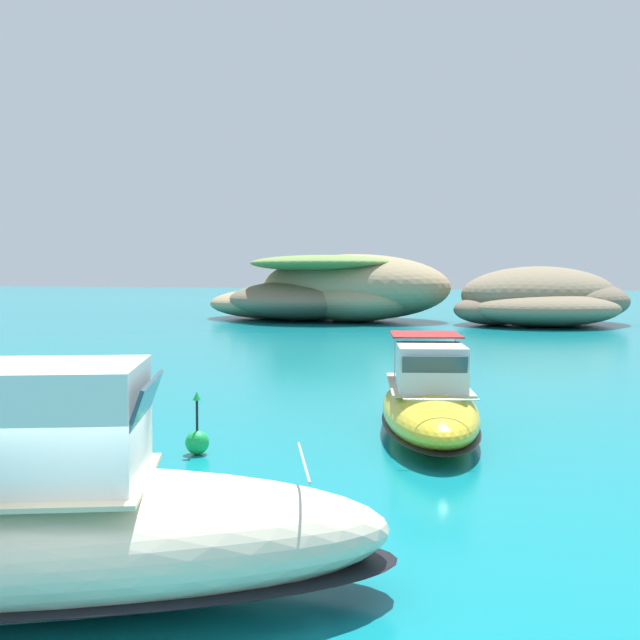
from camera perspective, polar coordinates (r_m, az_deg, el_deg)
The scene contains 6 objects.
ground_plane at distance 10.66m, azimuth -16.49°, elevation -20.16°, with size 400.00×400.00×0.00m, color #0F7F89.
islet_large at distance 72.21m, azimuth 0.75°, elevation 1.98°, with size 27.97×20.14×5.95m.
islet_small at distance 68.80m, azimuth 15.63°, elevation 1.36°, with size 17.22×20.05×4.81m.
motorboat_yellow at distance 21.05m, azimuth 7.80°, elevation -6.01°, with size 4.74×8.52×2.56m.
dinghy_tender at distance 21.14m, azimuth -19.92°, elevation -7.76°, with size 2.33×2.78×0.58m.
channel_buoy at distance 19.06m, azimuth -8.76°, elevation -8.47°, with size 0.56×0.56×1.48m.
Camera 1 is at (5.89, -7.82, 4.23)m, focal length 44.82 mm.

